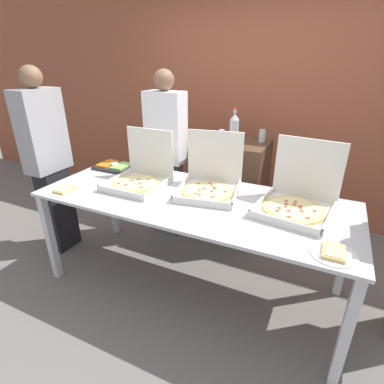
# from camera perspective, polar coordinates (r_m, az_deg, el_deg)

# --- Properties ---
(ground_plane) EXTENTS (16.00, 16.00, 0.00)m
(ground_plane) POSITION_cam_1_polar(r_m,az_deg,el_deg) (2.83, 0.00, -17.08)
(ground_plane) COLOR slate
(brick_wall_behind) EXTENTS (10.00, 0.06, 2.80)m
(brick_wall_behind) POSITION_cam_1_polar(r_m,az_deg,el_deg) (3.76, 11.61, 16.64)
(brick_wall_behind) COLOR #9E5138
(brick_wall_behind) RESTS_ON ground_plane
(buffet_table) EXTENTS (2.46, 0.96, 0.86)m
(buffet_table) POSITION_cam_1_polar(r_m,az_deg,el_deg) (2.39, 0.00, -2.96)
(buffet_table) COLOR silver
(buffet_table) RESTS_ON ground_plane
(pizza_box_near_right) EXTENTS (0.55, 0.57, 0.48)m
(pizza_box_near_right) POSITION_cam_1_polar(r_m,az_deg,el_deg) (2.26, 19.42, -1.30)
(pizza_box_near_right) COLOR silver
(pizza_box_near_right) RESTS_ON buffet_table
(pizza_box_near_left) EXTENTS (0.46, 0.47, 0.45)m
(pizza_box_near_left) POSITION_cam_1_polar(r_m,az_deg,el_deg) (2.61, -9.87, 3.06)
(pizza_box_near_left) COLOR silver
(pizza_box_near_left) RESTS_ON buffet_table
(pizza_box_far_left) EXTENTS (0.54, 0.55, 0.46)m
(pizza_box_far_left) POSITION_cam_1_polar(r_m,az_deg,el_deg) (2.43, 3.42, 1.84)
(pizza_box_far_left) COLOR silver
(pizza_box_far_left) RESTS_ON buffet_table
(paper_plate_front_left) EXTENTS (0.26, 0.26, 0.03)m
(paper_plate_front_left) POSITION_cam_1_polar(r_m,az_deg,el_deg) (2.67, -22.97, 0.36)
(paper_plate_front_left) COLOR white
(paper_plate_front_left) RESTS_ON buffet_table
(paper_plate_front_center) EXTENTS (0.26, 0.26, 0.03)m
(paper_plate_front_center) POSITION_cam_1_polar(r_m,az_deg,el_deg) (1.88, 25.37, -10.41)
(paper_plate_front_center) COLOR white
(paper_plate_front_center) RESTS_ON buffet_table
(veggie_tray) EXTENTS (0.37, 0.26, 0.05)m
(veggie_tray) POSITION_cam_1_polar(r_m,az_deg,el_deg) (3.07, -14.53, 4.76)
(veggie_tray) COLOR #28282D
(veggie_tray) RESTS_ON buffet_table
(sideboard_podium) EXTENTS (0.69, 0.56, 1.09)m
(sideboard_podium) POSITION_cam_1_polar(r_m,az_deg,el_deg) (3.30, 7.50, 0.34)
(sideboard_podium) COLOR #4C3323
(sideboard_podium) RESTS_ON ground_plane
(soda_bottle) EXTENTS (0.09, 0.09, 0.35)m
(soda_bottle) POSITION_cam_1_polar(r_m,az_deg,el_deg) (2.99, 8.01, 11.90)
(soda_bottle) COLOR #B7BCC1
(soda_bottle) RESTS_ON sideboard_podium
(soda_can_silver) EXTENTS (0.07, 0.07, 0.12)m
(soda_can_silver) POSITION_cam_1_polar(r_m,az_deg,el_deg) (3.14, 13.21, 10.39)
(soda_can_silver) COLOR silver
(soda_can_silver) RESTS_ON sideboard_podium
(soda_can_colored) EXTENTS (0.07, 0.07, 0.12)m
(soda_can_colored) POSITION_cam_1_polar(r_m,az_deg,el_deg) (3.06, 5.65, 10.58)
(soda_can_colored) COLOR #334CB2
(soda_can_colored) RESTS_ON sideboard_podium
(person_guest_cap) EXTENTS (0.40, 0.22, 1.77)m
(person_guest_cap) POSITION_cam_1_polar(r_m,az_deg,el_deg) (3.21, -4.86, 7.17)
(person_guest_cap) COLOR slate
(person_guest_cap) RESTS_ON ground_plane
(person_guest_plaid) EXTENTS (0.22, 0.40, 1.81)m
(person_guest_plaid) POSITION_cam_1_polar(r_m,az_deg,el_deg) (3.21, -25.68, 5.17)
(person_guest_plaid) COLOR black
(person_guest_plaid) RESTS_ON ground_plane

